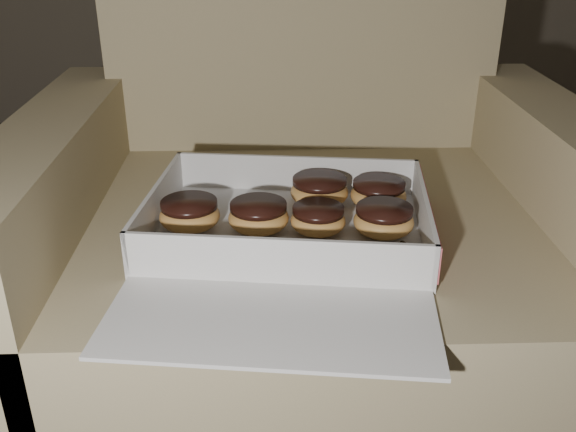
{
  "coord_description": "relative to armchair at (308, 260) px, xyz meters",
  "views": [
    {
      "loc": [
        -0.16,
        -0.45,
        0.83
      ],
      "look_at": [
        -0.13,
        0.35,
        0.44
      ],
      "focal_mm": 40.0,
      "sensor_mm": 36.0,
      "label": 1
    }
  ],
  "objects": [
    {
      "name": "crumb_b",
      "position": [
        0.11,
        -0.19,
        0.13
      ],
      "size": [
        0.01,
        0.01,
        0.0
      ],
      "primitive_type": "ellipsoid",
      "color": "black",
      "rests_on": "bakery_box"
    },
    {
      "name": "armchair",
      "position": [
        0.0,
        0.0,
        0.0
      ],
      "size": [
        0.89,
        0.75,
        0.93
      ],
      "color": "#857555",
      "rests_on": "floor"
    },
    {
      "name": "donut_f",
      "position": [
        -0.08,
        -0.15,
        0.15
      ],
      "size": [
        0.08,
        0.08,
        0.04
      ],
      "color": "#D38A4A",
      "rests_on": "bakery_box"
    },
    {
      "name": "crumb_a",
      "position": [
        0.12,
        -0.2,
        0.13
      ],
      "size": [
        0.01,
        0.01,
        0.0
      ],
      "primitive_type": "ellipsoid",
      "color": "black",
      "rests_on": "bakery_box"
    },
    {
      "name": "donut_c",
      "position": [
        0.0,
        -0.15,
        0.15
      ],
      "size": [
        0.08,
        0.08,
        0.04
      ],
      "color": "#D38A4A",
      "rests_on": "bakery_box"
    },
    {
      "name": "donut_a",
      "position": [
        0.1,
        -0.08,
        0.15
      ],
      "size": [
        0.08,
        0.08,
        0.04
      ],
      "color": "#D38A4A",
      "rests_on": "bakery_box"
    },
    {
      "name": "donut_b",
      "position": [
        0.09,
        -0.16,
        0.15
      ],
      "size": [
        0.08,
        0.08,
        0.04
      ],
      "color": "#D38A4A",
      "rests_on": "bakery_box"
    },
    {
      "name": "crumb_e",
      "position": [
        0.02,
        -0.16,
        0.13
      ],
      "size": [
        0.01,
        0.01,
        0.0
      ],
      "primitive_type": "ellipsoid",
      "color": "black",
      "rests_on": "bakery_box"
    },
    {
      "name": "crumb_d",
      "position": [
        0.07,
        -0.17,
        0.13
      ],
      "size": [
        0.01,
        0.01,
        0.0
      ],
      "primitive_type": "ellipsoid",
      "color": "black",
      "rests_on": "bakery_box"
    },
    {
      "name": "bakery_box",
      "position": [
        -0.04,
        -0.18,
        0.14
      ],
      "size": [
        0.43,
        0.49,
        0.06
      ],
      "rotation": [
        0.0,
        0.0,
        -0.12
      ],
      "color": "silver",
      "rests_on": "armchair"
    },
    {
      "name": "donut_d",
      "position": [
        0.01,
        -0.06,
        0.16
      ],
      "size": [
        0.09,
        0.09,
        0.04
      ],
      "color": "#D38A4A",
      "rests_on": "bakery_box"
    },
    {
      "name": "crumb_c",
      "position": [
        -0.07,
        -0.21,
        0.13
      ],
      "size": [
        0.01,
        0.01,
        0.0
      ],
      "primitive_type": "ellipsoid",
      "color": "black",
      "rests_on": "bakery_box"
    },
    {
      "name": "donut_e",
      "position": [
        -0.18,
        -0.14,
        0.15
      ],
      "size": [
        0.08,
        0.08,
        0.04
      ],
      "color": "#D38A4A",
      "rests_on": "bakery_box"
    }
  ]
}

